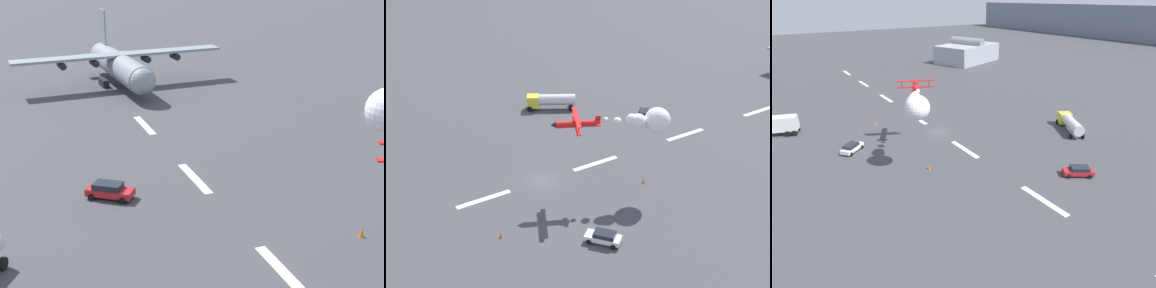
% 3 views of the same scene
% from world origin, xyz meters
% --- Properties ---
extents(ground_plane, '(440.00, 440.00, 0.00)m').
position_xyz_m(ground_plane, '(0.00, 0.00, 0.00)').
color(ground_plane, '#424247').
rests_on(ground_plane, ground).
extents(runway_stripe_0, '(8.00, 0.90, 0.01)m').
position_xyz_m(runway_stripe_0, '(-65.65, 0.00, 0.01)').
color(runway_stripe_0, white).
rests_on(runway_stripe_0, ground).
extents(runway_stripe_1, '(8.00, 0.90, 0.01)m').
position_xyz_m(runway_stripe_1, '(-46.89, 0.00, 0.01)').
color(runway_stripe_1, white).
rests_on(runway_stripe_1, ground).
extents(runway_stripe_2, '(8.00, 0.90, 0.01)m').
position_xyz_m(runway_stripe_2, '(-28.14, 0.00, 0.01)').
color(runway_stripe_2, white).
rests_on(runway_stripe_2, ground).
extents(runway_stripe_3, '(8.00, 0.90, 0.01)m').
position_xyz_m(runway_stripe_3, '(-9.38, 0.00, 0.01)').
color(runway_stripe_3, white).
rests_on(runway_stripe_3, ground).
extents(runway_stripe_4, '(8.00, 0.90, 0.01)m').
position_xyz_m(runway_stripe_4, '(9.38, 0.00, 0.01)').
color(runway_stripe_4, white).
rests_on(runway_stripe_4, ground).
extents(runway_stripe_5, '(8.00, 0.90, 0.01)m').
position_xyz_m(runway_stripe_5, '(28.14, 0.00, 0.01)').
color(runway_stripe_5, white).
rests_on(runway_stripe_5, ground).
extents(stunt_biplane_red, '(15.10, 9.48, 3.61)m').
position_xyz_m(stunt_biplane_red, '(11.13, -9.66, 10.69)').
color(stunt_biplane_red, red).
extents(fuel_tanker_truck, '(9.05, 6.88, 2.90)m').
position_xyz_m(fuel_tanker_truck, '(14.23, 22.29, 1.74)').
color(fuel_tanker_truck, yellow).
rests_on(fuel_tanker_truck, ground).
extents(followme_car_yellow, '(4.14, 4.57, 1.52)m').
position_xyz_m(followme_car_yellow, '(-0.96, -16.84, 0.81)').
color(followme_car_yellow, white).
rests_on(followme_car_yellow, ground).
extents(airport_staff_sedan, '(4.02, 4.65, 1.52)m').
position_xyz_m(airport_staff_sedan, '(26.48, 9.15, 0.81)').
color(airport_staff_sedan, '#B21E23').
rests_on(airport_staff_sedan, ground).
extents(hangar_building, '(22.84, 28.48, 9.72)m').
position_xyz_m(hangar_building, '(-59.19, 47.84, 3.80)').
color(hangar_building, '#9EA3AD').
rests_on(hangar_building, ground).
extents(traffic_cone_near, '(0.44, 0.44, 0.75)m').
position_xyz_m(traffic_cone_near, '(-11.05, -9.11, 0.38)').
color(traffic_cone_near, orange).
rests_on(traffic_cone_near, ground).
extents(traffic_cone_far, '(0.44, 0.44, 0.75)m').
position_xyz_m(traffic_cone_far, '(12.01, -8.57, 0.38)').
color(traffic_cone_far, orange).
rests_on(traffic_cone_far, ground).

